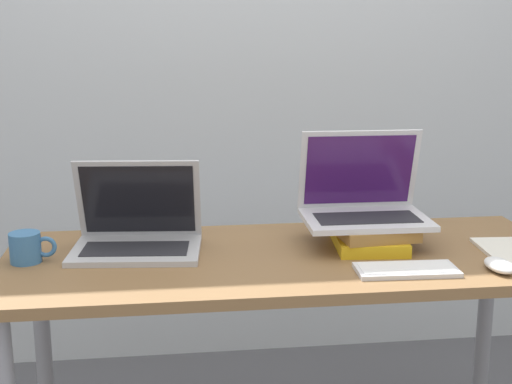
{
  "coord_description": "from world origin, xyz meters",
  "views": [
    {
      "loc": [
        -0.32,
        -1.54,
        1.38
      ],
      "look_at": [
        -0.08,
        0.31,
        0.94
      ],
      "focal_mm": 50.0,
      "sensor_mm": 36.0,
      "label": 1
    }
  ],
  "objects_px": {
    "book_stack": "(368,233)",
    "mug": "(27,248)",
    "laptop_left": "(137,233)",
    "laptop_on_books": "(363,202)",
    "mouse": "(499,265)",
    "wireless_keyboard": "(406,270)"
  },
  "relations": [
    {
      "from": "laptop_left",
      "to": "book_stack",
      "type": "height_order",
      "value": "laptop_left"
    },
    {
      "from": "laptop_left",
      "to": "book_stack",
      "type": "distance_m",
      "value": 0.66
    },
    {
      "from": "laptop_on_books",
      "to": "mug",
      "type": "bearing_deg",
      "value": -176.04
    },
    {
      "from": "wireless_keyboard",
      "to": "mouse",
      "type": "xyz_separation_m",
      "value": [
        0.24,
        -0.02,
        0.01
      ]
    },
    {
      "from": "laptop_left",
      "to": "mug",
      "type": "distance_m",
      "value": 0.3
    },
    {
      "from": "laptop_left",
      "to": "laptop_on_books",
      "type": "height_order",
      "value": "laptop_on_books"
    },
    {
      "from": "laptop_left",
      "to": "wireless_keyboard",
      "type": "height_order",
      "value": "laptop_left"
    },
    {
      "from": "laptop_on_books",
      "to": "laptop_left",
      "type": "bearing_deg",
      "value": 179.48
    },
    {
      "from": "book_stack",
      "to": "mouse",
      "type": "distance_m",
      "value": 0.38
    },
    {
      "from": "laptop_on_books",
      "to": "mouse",
      "type": "xyz_separation_m",
      "value": [
        0.28,
        -0.29,
        -0.1
      ]
    },
    {
      "from": "laptop_left",
      "to": "wireless_keyboard",
      "type": "distance_m",
      "value": 0.75
    },
    {
      "from": "wireless_keyboard",
      "to": "mug",
      "type": "distance_m",
      "value": 1.0
    },
    {
      "from": "book_stack",
      "to": "wireless_keyboard",
      "type": "xyz_separation_m",
      "value": [
        0.03,
        -0.24,
        -0.03
      ]
    },
    {
      "from": "laptop_on_books",
      "to": "wireless_keyboard",
      "type": "relative_size",
      "value": 1.35
    },
    {
      "from": "laptop_on_books",
      "to": "wireless_keyboard",
      "type": "distance_m",
      "value": 0.29
    },
    {
      "from": "laptop_on_books",
      "to": "mouse",
      "type": "height_order",
      "value": "laptop_on_books"
    },
    {
      "from": "book_stack",
      "to": "mug",
      "type": "height_order",
      "value": "mug"
    },
    {
      "from": "laptop_left",
      "to": "book_stack",
      "type": "bearing_deg",
      "value": -2.81
    },
    {
      "from": "mouse",
      "to": "mug",
      "type": "xyz_separation_m",
      "value": [
        -1.22,
        0.22,
        0.03
      ]
    },
    {
      "from": "laptop_on_books",
      "to": "wireless_keyboard",
      "type": "xyz_separation_m",
      "value": [
        0.04,
        -0.27,
        -0.11
      ]
    },
    {
      "from": "mouse",
      "to": "mug",
      "type": "bearing_deg",
      "value": 169.67
    },
    {
      "from": "mouse",
      "to": "laptop_left",
      "type": "bearing_deg",
      "value": 162.54
    }
  ]
}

